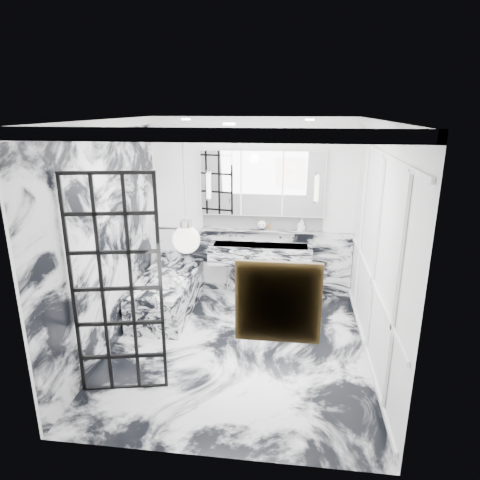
# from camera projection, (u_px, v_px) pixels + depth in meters

# --- Properties ---
(floor) EXTENTS (3.60, 3.60, 0.00)m
(floor) POSITION_uv_depth(u_px,v_px,m) (238.00, 347.00, 5.46)
(floor) COLOR silver
(floor) RESTS_ON ground
(ceiling) EXTENTS (3.60, 3.60, 0.00)m
(ceiling) POSITION_uv_depth(u_px,v_px,m) (238.00, 120.00, 4.62)
(ceiling) COLOR white
(ceiling) RESTS_ON wall_back
(wall_back) EXTENTS (3.60, 0.00, 3.60)m
(wall_back) POSITION_uv_depth(u_px,v_px,m) (253.00, 209.00, 6.74)
(wall_back) COLOR white
(wall_back) RESTS_ON floor
(wall_front) EXTENTS (3.60, 0.00, 3.60)m
(wall_front) POSITION_uv_depth(u_px,v_px,m) (207.00, 313.00, 3.34)
(wall_front) COLOR white
(wall_front) RESTS_ON floor
(wall_left) EXTENTS (0.00, 3.60, 3.60)m
(wall_left) POSITION_uv_depth(u_px,v_px,m) (108.00, 238.00, 5.23)
(wall_left) COLOR white
(wall_left) RESTS_ON floor
(wall_right) EXTENTS (0.00, 3.60, 3.60)m
(wall_right) POSITION_uv_depth(u_px,v_px,m) (377.00, 249.00, 4.85)
(wall_right) COLOR white
(wall_right) RESTS_ON floor
(marble_clad_back) EXTENTS (3.18, 0.05, 1.05)m
(marble_clad_back) POSITION_uv_depth(u_px,v_px,m) (252.00, 261.00, 6.98)
(marble_clad_back) COLOR silver
(marble_clad_back) RESTS_ON floor
(marble_clad_left) EXTENTS (0.02, 3.56, 2.68)m
(marble_clad_left) POSITION_uv_depth(u_px,v_px,m) (110.00, 243.00, 5.25)
(marble_clad_left) COLOR silver
(marble_clad_left) RESTS_ON floor
(panel_molding) EXTENTS (0.03, 3.40, 2.30)m
(panel_molding) POSITION_uv_depth(u_px,v_px,m) (375.00, 257.00, 4.88)
(panel_molding) COLOR white
(panel_molding) RESTS_ON floor
(soap_bottle_a) EXTENTS (0.11, 0.11, 0.21)m
(soap_bottle_a) POSITION_uv_depth(u_px,v_px,m) (302.00, 224.00, 6.63)
(soap_bottle_a) COLOR #8C5919
(soap_bottle_a) RESTS_ON ledge
(soap_bottle_b) EXTENTS (0.09, 0.09, 0.18)m
(soap_bottle_b) POSITION_uv_depth(u_px,v_px,m) (300.00, 225.00, 6.63)
(soap_bottle_b) COLOR #4C4C51
(soap_bottle_b) RESTS_ON ledge
(soap_bottle_c) EXTENTS (0.13, 0.13, 0.14)m
(soap_bottle_c) POSITION_uv_depth(u_px,v_px,m) (302.00, 226.00, 6.64)
(soap_bottle_c) COLOR silver
(soap_bottle_c) RESTS_ON ledge
(face_pot) EXTENTS (0.14, 0.14, 0.14)m
(face_pot) POSITION_uv_depth(u_px,v_px,m) (262.00, 225.00, 6.71)
(face_pot) COLOR white
(face_pot) RESTS_ON ledge
(amber_bottle) EXTENTS (0.04, 0.04, 0.10)m
(amber_bottle) POSITION_uv_depth(u_px,v_px,m) (269.00, 227.00, 6.70)
(amber_bottle) COLOR #8C5919
(amber_bottle) RESTS_ON ledge
(flower_vase) EXTENTS (0.08, 0.08, 0.12)m
(flower_vase) POSITION_uv_depth(u_px,v_px,m) (179.00, 290.00, 5.68)
(flower_vase) COLOR silver
(flower_vase) RESTS_ON bathtub
(crittall_door) EXTENTS (0.87, 0.21, 2.35)m
(crittall_door) POSITION_uv_depth(u_px,v_px,m) (117.00, 289.00, 4.33)
(crittall_door) COLOR black
(crittall_door) RESTS_ON floor
(artwork) EXTENTS (0.56, 0.05, 0.56)m
(artwork) POSITION_uv_depth(u_px,v_px,m) (278.00, 302.00, 3.28)
(artwork) COLOR #B47A12
(artwork) RESTS_ON wall_front
(pendant_light) EXTENTS (0.23, 0.23, 0.23)m
(pendant_light) POSITION_uv_depth(u_px,v_px,m) (186.00, 240.00, 3.63)
(pendant_light) COLOR white
(pendant_light) RESTS_ON ceiling
(trough_sink) EXTENTS (1.60, 0.45, 0.30)m
(trough_sink) POSITION_uv_depth(u_px,v_px,m) (260.00, 254.00, 6.69)
(trough_sink) COLOR silver
(trough_sink) RESTS_ON wall_back
(ledge) EXTENTS (1.90, 0.14, 0.04)m
(ledge) POSITION_uv_depth(u_px,v_px,m) (261.00, 230.00, 6.75)
(ledge) COLOR silver
(ledge) RESTS_ON wall_back
(subway_tile) EXTENTS (1.90, 0.03, 0.23)m
(subway_tile) POSITION_uv_depth(u_px,v_px,m) (262.00, 221.00, 6.77)
(subway_tile) COLOR white
(subway_tile) RESTS_ON wall_back
(mirror_cabinet) EXTENTS (1.90, 0.16, 1.00)m
(mirror_cabinet) POSITION_uv_depth(u_px,v_px,m) (262.00, 183.00, 6.53)
(mirror_cabinet) COLOR white
(mirror_cabinet) RESTS_ON wall_back
(sconce_left) EXTENTS (0.07, 0.07, 0.40)m
(sconce_left) POSITION_uv_depth(u_px,v_px,m) (208.00, 186.00, 6.55)
(sconce_left) COLOR white
(sconce_left) RESTS_ON mirror_cabinet
(sconce_right) EXTENTS (0.07, 0.07, 0.40)m
(sconce_right) POSITION_uv_depth(u_px,v_px,m) (317.00, 188.00, 6.35)
(sconce_right) COLOR white
(sconce_right) RESTS_ON mirror_cabinet
(bathtub) EXTENTS (0.75, 1.65, 0.55)m
(bathtub) POSITION_uv_depth(u_px,v_px,m) (168.00, 294.00, 6.36)
(bathtub) COLOR silver
(bathtub) RESTS_ON floor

